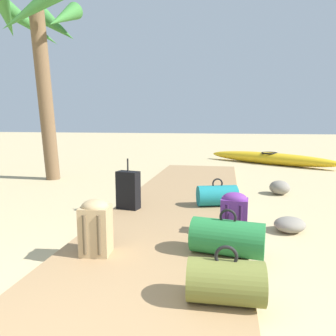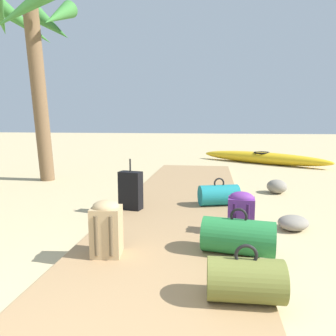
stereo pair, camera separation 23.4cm
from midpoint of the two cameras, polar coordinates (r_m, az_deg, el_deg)
name	(u,v)px [view 2 (the right image)]	position (r m, az deg, el deg)	size (l,w,h in m)	color
ground_plane	(176,223)	(4.22, -0.11, -9.97)	(60.00, 60.00, 0.00)	tan
boardwalk	(182,204)	(4.97, 1.23, -6.59)	(1.83, 8.09, 0.08)	#9E7A51
duffel_bag_olive	(245,280)	(2.37, 11.06, -19.48)	(0.54, 0.32, 0.42)	olive
backpack_tan	(106,227)	(3.06, -13.42, -10.41)	(0.30, 0.29, 0.53)	tan
duffel_bag_teal	(219,195)	(4.77, 7.91, -4.91)	(0.65, 0.46, 0.42)	#197A7F
duffel_bag_green	(238,236)	(3.09, 10.57, -12.23)	(0.72, 0.44, 0.45)	#237538
backpack_purple	(241,212)	(3.59, 11.41, -7.87)	(0.31, 0.25, 0.48)	#6B2D84
suitcase_black	(131,190)	(4.53, -8.34, -4.08)	(0.35, 0.24, 0.73)	black
palm_tree_near_left	(33,43)	(7.64, -24.30, 20.12)	(1.93, 2.03, 3.99)	brown
kayak	(262,158)	(10.29, 16.15, 1.81)	(3.86, 2.72, 0.37)	gold
rock_right_near	(293,223)	(4.18, 20.47, -9.40)	(0.34, 0.40, 0.18)	gray
rock_right_far	(277,186)	(6.14, 18.29, -3.24)	(0.36, 0.38, 0.26)	gray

